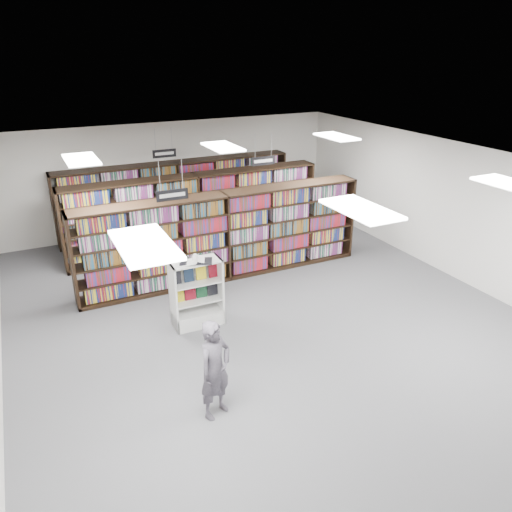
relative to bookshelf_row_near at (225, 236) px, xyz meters
name	(u,v)px	position (x,y,z in m)	size (l,w,h in m)	color
floor	(262,313)	(0.00, -2.00, -1.05)	(12.00, 12.00, 0.00)	#505055
ceiling	(263,163)	(0.00, -2.00, 2.15)	(10.00, 12.00, 0.10)	white
wall_back	(173,176)	(0.00, 4.00, 0.55)	(10.00, 0.10, 3.20)	silver
wall_right	(449,209)	(5.00, -2.00, 0.55)	(0.10, 12.00, 3.20)	silver
bookshelf_row_near	(225,236)	(0.00, 0.00, 0.00)	(7.00, 0.60, 2.10)	black
bookshelf_row_mid	(197,213)	(0.00, 2.00, 0.00)	(7.00, 0.60, 2.10)	black
bookshelf_row_far	(178,197)	(0.00, 3.70, 0.00)	(7.00, 0.60, 2.10)	black
aisle_sign_left	(172,194)	(-1.50, -1.00, 1.48)	(0.65, 0.02, 0.80)	#B2B2B7
aisle_sign_right	(263,160)	(1.50, 1.00, 1.48)	(0.65, 0.02, 0.80)	#B2B2B7
aisle_sign_center	(164,153)	(-0.50, 3.00, 1.48)	(0.65, 0.02, 0.80)	#B2B2B7
troffer_front_left	(145,244)	(-3.00, -5.00, 2.11)	(0.60, 1.20, 0.04)	white
troffer_front_center	(361,209)	(0.00, -5.00, 2.11)	(0.60, 1.20, 0.04)	white
troffer_front_right	(512,185)	(3.00, -5.00, 2.11)	(0.60, 1.20, 0.04)	white
troffer_back_left	(81,159)	(-3.00, 0.00, 2.11)	(0.60, 1.20, 0.04)	white
troffer_back_center	(223,147)	(0.00, 0.00, 2.11)	(0.60, 1.20, 0.04)	white
troffer_back_right	(336,137)	(3.00, 0.00, 2.11)	(0.60, 1.20, 0.04)	white
endcap_display	(197,302)	(-1.38, -1.79, -0.58)	(1.00, 0.51, 1.40)	silver
open_book	(196,260)	(-1.38, -1.87, 0.38)	(0.70, 0.56, 0.13)	black
shopper	(215,369)	(-2.02, -4.47, -0.25)	(0.58, 0.38, 1.60)	#4E4953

